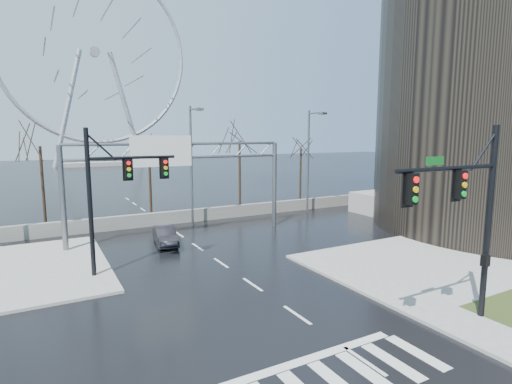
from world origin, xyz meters
TOP-DOWN VIEW (x-y plane):
  - ground at (0.00, 0.00)m, footprint 260.00×260.00m
  - sidewalk_right_ext at (10.00, 2.00)m, footprint 12.00×10.00m
  - sidewalk_far at (-11.00, 12.00)m, footprint 10.00×12.00m
  - tower_podium at (29.00, 8.00)m, footprint 22.00×18.00m
  - barrier_wall at (0.00, 20.00)m, footprint 52.00×0.50m
  - signal_mast_near at (5.14, -4.04)m, footprint 5.52×0.41m
  - signal_mast_far at (-5.87, 8.96)m, footprint 4.72×0.41m
  - sign_gantry at (-0.38, 14.96)m, footprint 16.36×0.40m
  - streetlight_mid at (2.00, 18.16)m, footprint 0.50×2.55m
  - streetlight_right at (14.00, 18.16)m, footprint 0.50×2.55m
  - tree_left at (-9.00, 23.50)m, footprint 3.75×3.75m
  - tree_center at (0.00, 24.50)m, footprint 3.25×3.25m
  - tree_right at (9.00, 23.50)m, footprint 3.90×3.90m
  - tree_far_right at (17.00, 24.00)m, footprint 3.40×3.40m
  - ferris_wheel at (5.00, 95.00)m, footprint 45.00×6.00m
  - car at (-1.75, 13.65)m, footprint 1.83×3.99m

SIDE VIEW (x-z plane):
  - ground at x=0.00m, z-range 0.00..0.00m
  - sidewalk_right_ext at x=10.00m, z-range 0.00..0.15m
  - sidewalk_far at x=-11.00m, z-range 0.00..0.15m
  - barrier_wall at x=0.00m, z-range 0.00..1.10m
  - car at x=-1.75m, z-range 0.00..1.27m
  - tower_podium at x=29.00m, z-range 0.00..2.00m
  - signal_mast_far at x=-5.87m, z-range 0.83..8.83m
  - signal_mast_near at x=5.14m, z-range 0.87..8.87m
  - tree_center at x=0.00m, z-range 1.92..8.42m
  - sign_gantry at x=-0.38m, z-range 1.38..8.98m
  - tree_far_right at x=17.00m, z-range 2.01..8.81m
  - streetlight_mid at x=2.00m, z-range 0.89..10.89m
  - streetlight_right at x=14.00m, z-range 0.89..10.89m
  - tree_left at x=-9.00m, z-range 2.23..9.73m
  - tree_right at x=9.00m, z-range 2.32..10.12m
  - ferris_wheel at x=5.00m, z-range 0.68..51.59m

